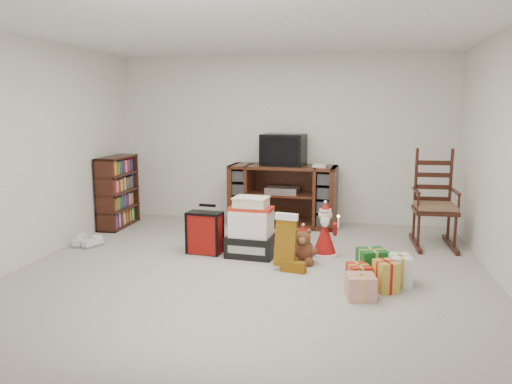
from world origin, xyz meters
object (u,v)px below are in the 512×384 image
(tv_stand, at_px, (283,195))
(crt_television, at_px, (283,150))
(gift_pile, at_px, (251,231))
(red_suitcase, at_px, (205,233))
(sneaker_pair, at_px, (87,243))
(rocking_chair, at_px, (434,212))
(teddy_bear, at_px, (303,248))
(santa_figurine, at_px, (325,235))
(mrs_claus_figurine, at_px, (258,227))
(bookshelf, at_px, (118,193))
(gift_cluster, at_px, (374,275))

(tv_stand, height_order, crt_television, crt_television)
(gift_pile, xyz_separation_m, red_suitcase, (-0.57, -0.00, -0.05))
(crt_television, bearing_deg, sneaker_pair, -137.36)
(rocking_chair, height_order, red_suitcase, rocking_chair)
(red_suitcase, relative_size, teddy_bear, 1.52)
(santa_figurine, relative_size, mrs_claus_figurine, 1.17)
(teddy_bear, relative_size, crt_television, 0.59)
(bookshelf, bearing_deg, crt_television, 13.57)
(santa_figurine, relative_size, sneaker_pair, 1.88)
(bookshelf, xyz_separation_m, red_suitcase, (1.65, -1.11, -0.24))
(teddy_bear, bearing_deg, crt_television, 104.84)
(gift_pile, relative_size, teddy_bear, 1.78)
(red_suitcase, height_order, santa_figurine, santa_figurine)
(rocking_chair, bearing_deg, bookshelf, 176.08)
(teddy_bear, height_order, sneaker_pair, teddy_bear)
(sneaker_pair, relative_size, crt_television, 0.52)
(santa_figurine, bearing_deg, crt_television, 115.26)
(gift_pile, height_order, gift_cluster, gift_pile)
(mrs_claus_figurine, bearing_deg, santa_figurine, -25.31)
(bookshelf, bearing_deg, gift_pile, -26.46)
(tv_stand, height_order, santa_figurine, tv_stand)
(tv_stand, bearing_deg, mrs_claus_figurine, -95.72)
(sneaker_pair, distance_m, gift_cluster, 3.60)
(tv_stand, distance_m, crt_television, 0.67)
(santa_figurine, height_order, crt_television, crt_television)
(teddy_bear, bearing_deg, mrs_claus_figurine, 131.91)
(red_suitcase, relative_size, crt_television, 0.89)
(teddy_bear, bearing_deg, gift_cluster, -40.50)
(santa_figurine, height_order, sneaker_pair, santa_figurine)
(santa_figurine, bearing_deg, gift_pile, -168.27)
(sneaker_pair, height_order, gift_cluster, gift_cluster)
(tv_stand, distance_m, gift_pile, 1.66)
(gift_cluster, bearing_deg, mrs_claus_figurine, 135.71)
(tv_stand, xyz_separation_m, mrs_claus_figurine, (-0.18, -1.05, -0.24))
(red_suitcase, xyz_separation_m, gift_cluster, (1.94, -0.78, -0.14))
(red_suitcase, bearing_deg, tv_stand, 73.31)
(teddy_bear, height_order, gift_cluster, teddy_bear)
(gift_pile, bearing_deg, santa_figurine, 17.08)
(teddy_bear, xyz_separation_m, sneaker_pair, (-2.75, 0.16, -0.12))
(bookshelf, bearing_deg, gift_cluster, -27.71)
(red_suitcase, height_order, crt_television, crt_television)
(rocking_chair, distance_m, red_suitcase, 2.90)
(tv_stand, relative_size, sneaker_pair, 4.62)
(gift_pile, relative_size, gift_cluster, 0.87)
(mrs_claus_figurine, bearing_deg, gift_pile, -86.41)
(red_suitcase, distance_m, gift_cluster, 2.10)
(sneaker_pair, bearing_deg, teddy_bear, 2.77)
(rocking_chair, relative_size, gift_pile, 1.83)
(tv_stand, height_order, gift_pile, tv_stand)
(mrs_claus_figurine, relative_size, gift_cluster, 0.70)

